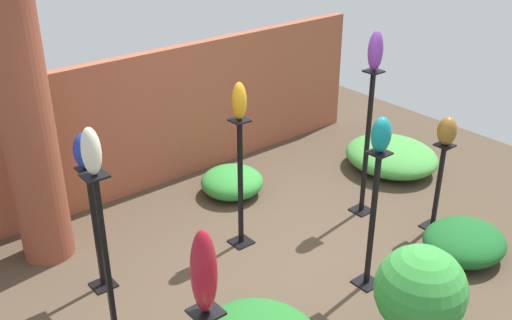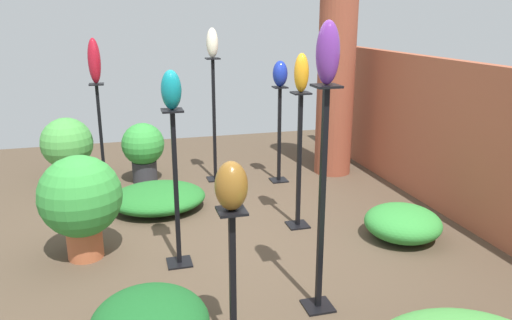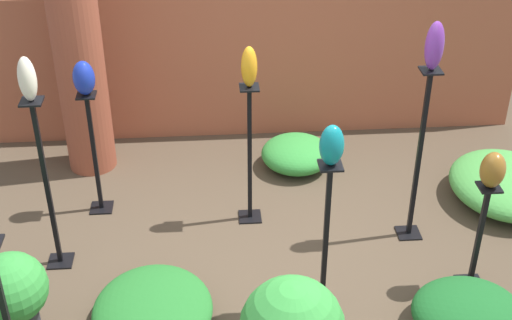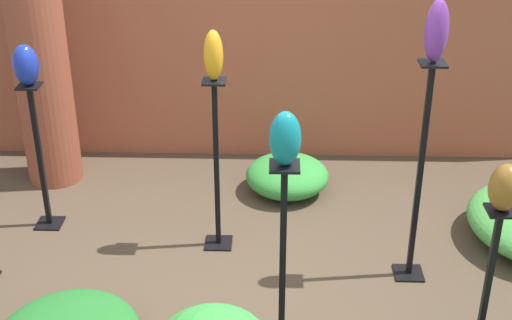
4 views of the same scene
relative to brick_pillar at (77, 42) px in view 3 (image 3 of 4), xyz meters
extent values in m
plane|color=#4C3D2D|center=(1.64, -1.85, -1.31)|extent=(8.00, 8.00, 0.00)
cube|color=#9E5138|center=(1.64, 0.57, -0.54)|extent=(5.60, 0.12, 1.55)
cylinder|color=brown|center=(0.00, 0.00, 0.00)|extent=(0.46, 0.46, 2.63)
cube|color=black|center=(0.17, -0.78, -1.31)|extent=(0.20, 0.20, 0.01)
cube|color=black|center=(0.17, -0.78, -0.73)|extent=(0.04, 0.04, 1.16)
cube|color=black|center=(0.17, -0.78, -0.16)|extent=(0.16, 0.16, 0.02)
cube|color=black|center=(1.51, -1.02, -1.31)|extent=(0.20, 0.20, 0.01)
cube|color=black|center=(1.51, -1.02, -0.66)|extent=(0.04, 0.04, 1.30)
cube|color=black|center=(1.51, -1.02, -0.02)|extent=(0.16, 0.16, 0.02)
cube|color=black|center=(-0.09, -1.52, -1.31)|extent=(0.20, 0.20, 0.01)
cube|color=black|center=(-0.09, -1.52, -0.57)|extent=(0.04, 0.04, 1.49)
cube|color=black|center=(-0.09, -1.52, 0.16)|extent=(0.16, 0.16, 0.02)
cube|color=black|center=(1.97, -2.22, -1.31)|extent=(0.20, 0.20, 0.01)
cube|color=black|center=(1.97, -2.22, -0.67)|extent=(0.04, 0.04, 1.28)
cube|color=black|center=(1.97, -2.22, -0.04)|extent=(0.16, 0.16, 0.02)
cube|color=black|center=(2.87, -1.36, -1.31)|extent=(0.20, 0.20, 0.01)
cube|color=black|center=(2.87, -1.36, -0.54)|extent=(0.04, 0.04, 1.55)
cube|color=black|center=(2.87, -1.36, 0.23)|extent=(0.16, 0.16, 0.02)
cube|color=black|center=(3.19, -2.04, -1.31)|extent=(0.20, 0.20, 0.01)
cube|color=black|center=(3.19, -2.04, -0.85)|extent=(0.04, 0.04, 0.93)
cube|color=black|center=(3.19, -2.04, -0.39)|extent=(0.16, 0.16, 0.01)
ellipsoid|color=#192D9E|center=(0.17, -0.78, 0.00)|extent=(0.18, 0.17, 0.30)
ellipsoid|color=orange|center=(1.51, -1.02, 0.16)|extent=(0.13, 0.13, 0.35)
ellipsoid|color=beige|center=(-0.09, -1.52, 0.34)|extent=(0.13, 0.14, 0.34)
ellipsoid|color=#0F727A|center=(1.97, -2.22, 0.12)|extent=(0.17, 0.15, 0.30)
ellipsoid|color=#6B2D8C|center=(2.87, -1.36, 0.43)|extent=(0.14, 0.15, 0.39)
ellipsoid|color=brown|center=(3.19, -2.04, -0.24)|extent=(0.18, 0.18, 0.28)
sphere|color=#338C38|center=(-0.23, -2.37, -0.84)|extent=(0.51, 0.51, 0.51)
ellipsoid|color=#195923|center=(2.99, -2.51, -1.16)|extent=(0.81, 0.73, 0.31)
ellipsoid|color=#479942|center=(3.88, -0.92, -1.14)|extent=(1.03, 1.14, 0.35)
ellipsoid|color=#236B28|center=(0.71, -2.28, -1.19)|extent=(0.88, 0.99, 0.25)
ellipsoid|color=#338C38|center=(2.03, -0.20, -1.16)|extent=(0.70, 0.69, 0.30)
camera|label=1|loc=(-1.47, -4.89, 2.00)|focal=42.00mm
camera|label=2|loc=(5.71, -2.58, 0.66)|focal=35.00mm
camera|label=3|loc=(1.18, -6.19, 2.47)|focal=50.00mm
camera|label=4|loc=(1.92, -5.49, 1.64)|focal=50.00mm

